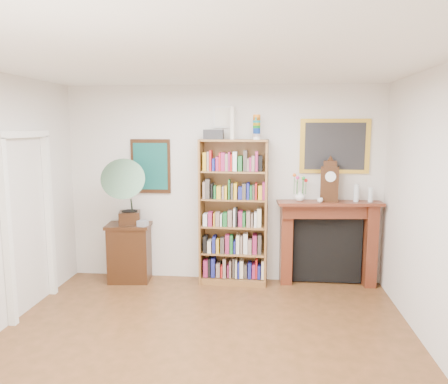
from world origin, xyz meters
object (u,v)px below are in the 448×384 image
Objects in this scene: mantel_clock at (330,182)px; teacup at (320,200)px; cd_stack at (143,223)px; bottle_left at (356,193)px; bottle_right at (370,195)px; side_cabinet at (130,252)px; bookshelf at (234,204)px; fireplace at (328,235)px; gramophone at (125,188)px; flower_vase at (300,196)px.

teacup is at bearing -136.48° from mantel_clock.
cd_stack is 0.50× the size of bottle_left.
teacup is at bearing -171.99° from bottle_right.
side_cabinet is 0.53m from cd_stack.
bookshelf is 1.39m from fireplace.
gramophone reaches higher than mantel_clock.
flower_vase is at bearing 4.73° from bookshelf.
fireplace is 0.80m from bottle_right.
bottle_left is at bearing 4.33° from bookshelf.
teacup is at bearing -19.57° from flower_vase.
mantel_clock is (1.31, 0.02, 0.33)m from bookshelf.
flower_vase is 0.76m from bottle_left.
bookshelf is 1.67m from side_cabinet.
side_cabinet is at bearing -178.22° from bottle_left.
flower_vase is 0.60× the size of bottle_left.
bookshelf is 1.68m from bottle_left.
side_cabinet is 7.00× the size of cd_stack.
bottle_right is at bearing -10.74° from fireplace.
side_cabinet is at bearing -168.84° from mantel_clock.
fireplace is 2.60m from cd_stack.
bottle_right is at bearing 10.38° from mantel_clock.
fireplace is (1.32, 0.08, -0.43)m from bookshelf.
bookshelf is at bearing 178.48° from fireplace.
bookshelf is 2.47× the size of gramophone.
teacup is (2.67, 0.13, -0.15)m from gramophone.
gramophone is 3.18m from bottle_left.
gramophone is at bearing -177.22° from teacup.
side_cabinet is 3.50× the size of bottle_left.
cd_stack is (-1.26, -0.17, -0.26)m from bookshelf.
gramophone is 2.81m from mantel_clock.
fireplace is at bearing -2.40° from side_cabinet.
side_cabinet is at bearing -178.53° from bottle_right.
gramophone is at bearing -176.15° from bottle_right.
gramophone is at bearing -166.00° from mantel_clock.
side_cabinet is 0.88× the size of gramophone.
side_cabinet is 0.97m from gramophone.
bottle_left is at bearing 12.32° from teacup.
bottle_left is at bearing 1.01° from flower_vase.
bottle_right reaches higher than teacup.
mantel_clock is 0.44m from flower_vase.
bookshelf reaches higher than gramophone.
fireplace is 1.52× the size of gramophone.
flower_vase is (2.18, 0.20, 0.39)m from cd_stack.
flower_vase is at bearing -8.66° from gramophone.
fireplace is 0.70m from flower_vase.
teacup is 0.38× the size of bottle_right.
side_cabinet is 1.50× the size of mantel_clock.
side_cabinet is 5.85× the size of flower_vase.
flower_vase reaches higher than cd_stack.
flower_vase is at bearing -171.40° from mantel_clock.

